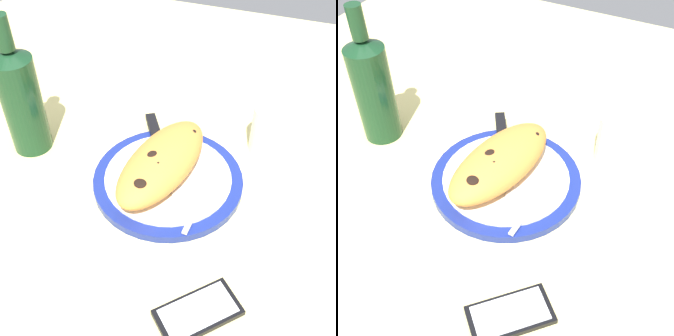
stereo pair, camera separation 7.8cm
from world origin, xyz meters
The scene contains 8 objects.
ground_plane centered at (0.00, 0.00, -1.50)cm, with size 150.00×150.00×3.00cm, color #E5D684.
plate centered at (0.00, 0.00, 0.90)cm, with size 27.28×27.28×1.87cm.
calzone centered at (-0.45, 1.15, 5.00)cm, with size 26.09×14.97×6.23cm.
fork centered at (-1.34, -7.48, 2.07)cm, with size 17.26×2.72×0.40cm.
knife centered at (8.04, 4.95, 2.37)cm, with size 20.52×13.60×1.20cm.
smartphone centered at (-23.03, -12.55, 0.56)cm, with size 12.88×12.76×1.16cm.
water_glass centered at (15.34, -15.62, 4.29)cm, with size 7.66×7.66×9.99cm.
wine_bottle centered at (1.10, 29.00, 11.23)cm, with size 7.51×7.51×27.49cm.
Camera 1 is at (-52.94, -18.54, 58.79)cm, focal length 47.11 mm.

